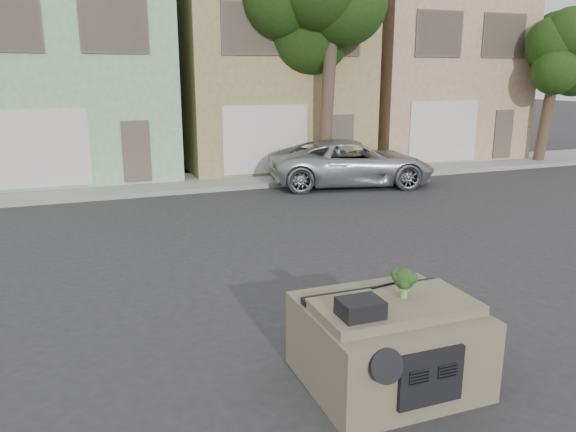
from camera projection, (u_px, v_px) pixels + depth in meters
ground_plane at (297, 295)px, 9.77m from camera, size 120.00×120.00×0.00m
sidewalk at (185, 183)px, 19.27m from camera, size 40.00×3.00×0.15m
townhouse_mint at (66, 72)px, 20.77m from camera, size 7.20×8.20×7.55m
townhouse_tan at (259, 72)px, 23.34m from camera, size 7.20×8.20×7.55m
townhouse_beige at (413, 72)px, 25.91m from camera, size 7.20×8.20×7.55m
silver_pickup at (351, 185)px, 19.28m from camera, size 6.02×3.70×1.56m
tree_near at (328, 58)px, 19.31m from camera, size 4.40×4.00×8.50m
tree_far at (549, 92)px, 23.05m from camera, size 3.20×3.00×6.00m
car_dashboard at (387, 340)px, 6.92m from camera, size 2.00×1.80×1.12m
instrument_hump at (360, 308)px, 6.24m from camera, size 0.48×0.38×0.20m
wiper_arm at (393, 283)px, 7.21m from camera, size 0.69×0.15×0.02m
broccoli at (404, 283)px, 6.74m from camera, size 0.35×0.35×0.38m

